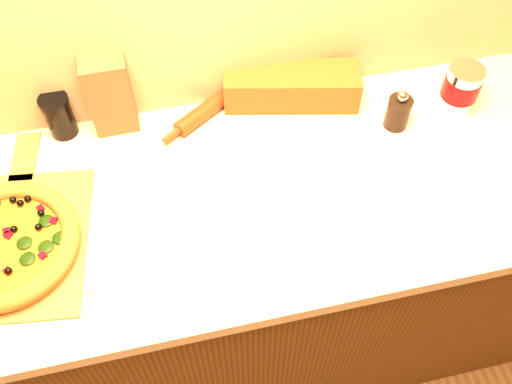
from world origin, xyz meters
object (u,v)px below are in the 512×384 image
Objects in this scene: pizza at (5,245)px; pepper_grinder at (398,112)px; rolling_pin at (209,108)px; pizza_peel at (10,238)px; coffee_canister at (461,88)px; dark_jar at (59,116)px.

pizza is 1.02m from pepper_grinder.
pizza is at bearing -148.11° from rolling_pin.
pizza_peel is 2.00× the size of rolling_pin.
dark_jar is (-1.05, 0.14, -0.01)m from coffee_canister.
pizza is at bearing -170.07° from pepper_grinder.
pepper_grinder reaches higher than pizza_peel.
rolling_pin is 2.10× the size of coffee_canister.
pizza is 2.53× the size of coffee_canister.
pizza_peel is at bearing -150.94° from rolling_pin.
pizza is 2.76× the size of dark_jar.
pizza_peel is at bearing -171.92° from coffee_canister.
pepper_grinder is (1.01, 0.18, 0.02)m from pizza.
coffee_canister is (1.19, 0.21, 0.04)m from pizza.
pepper_grinder is at bearing -171.19° from coffee_canister.
pepper_grinder is at bearing -17.40° from rolling_pin.
coffee_canister is (0.67, -0.12, 0.05)m from rolling_pin.
pizza_peel is at bearing -113.52° from dark_jar.
dark_jar reaches higher than rolling_pin.
coffee_canister reaches higher than pizza.
pizza_peel is at bearing 86.71° from pizza.
coffee_canister reaches higher than pepper_grinder.
dark_jar is at bearing 168.87° from pepper_grinder.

